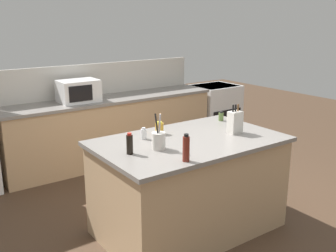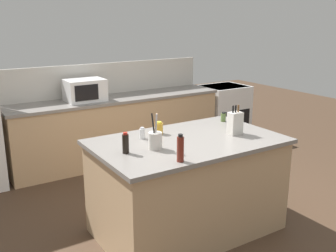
% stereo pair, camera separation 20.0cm
% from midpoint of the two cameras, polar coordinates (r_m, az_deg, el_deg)
% --- Properties ---
extents(ground_plane, '(14.00, 14.00, 0.00)m').
position_cam_midpoint_polar(ground_plane, '(4.08, 4.17, -14.67)').
color(ground_plane, '#473323').
extents(back_counter_run, '(3.16, 0.66, 0.94)m').
position_cam_midpoint_polar(back_counter_run, '(5.79, -6.29, -0.36)').
color(back_counter_run, tan).
rests_on(back_counter_run, ground_plane).
extents(wall_backsplash, '(3.12, 0.03, 0.46)m').
position_cam_midpoint_polar(wall_backsplash, '(5.92, -7.84, 6.86)').
color(wall_backsplash, beige).
rests_on(wall_backsplash, back_counter_run).
extents(kitchen_island, '(1.77, 1.09, 0.94)m').
position_cam_midpoint_polar(kitchen_island, '(3.87, 4.30, -8.62)').
color(kitchen_island, tan).
rests_on(kitchen_island, ground_plane).
extents(range_oven, '(0.76, 0.65, 0.92)m').
position_cam_midpoint_polar(range_oven, '(6.87, 8.84, 2.05)').
color(range_oven, white).
rests_on(range_oven, ground_plane).
extents(microwave, '(0.52, 0.39, 0.30)m').
position_cam_midpoint_polar(microwave, '(5.47, -10.94, 5.13)').
color(microwave, white).
rests_on(microwave, back_counter_run).
extents(knife_block, '(0.13, 0.10, 0.29)m').
position_cam_midpoint_polar(knife_block, '(3.90, 11.15, 0.43)').
color(knife_block, beige).
rests_on(knife_block, kitchen_island).
extents(utensil_crock, '(0.12, 0.12, 0.32)m').
position_cam_midpoint_polar(utensil_crock, '(3.41, -0.19, -2.05)').
color(utensil_crock, beige).
rests_on(utensil_crock, kitchen_island).
extents(spice_jar_oregano, '(0.06, 0.06, 0.10)m').
position_cam_midpoint_polar(spice_jar_oregano, '(4.37, 9.32, 1.28)').
color(spice_jar_oregano, '#567038').
rests_on(spice_jar_oregano, kitchen_island).
extents(salt_shaker, '(0.05, 0.05, 0.11)m').
position_cam_midpoint_polar(salt_shaker, '(3.71, -2.22, -1.09)').
color(salt_shaker, silver).
rests_on(salt_shaker, kitchen_island).
extents(honey_jar, '(0.08, 0.08, 0.12)m').
position_cam_midpoint_polar(honey_jar, '(3.85, 0.15, -0.32)').
color(honey_jar, gold).
rests_on(honey_jar, kitchen_island).
extents(vinegar_bottle, '(0.06, 0.06, 0.23)m').
position_cam_midpoint_polar(vinegar_bottle, '(3.11, 3.66, -3.32)').
color(vinegar_bottle, maroon).
rests_on(vinegar_bottle, kitchen_island).
extents(soy_sauce_bottle, '(0.06, 0.06, 0.18)m').
position_cam_midpoint_polar(soy_sauce_bottle, '(3.31, -4.46, -2.55)').
color(soy_sauce_bottle, black).
rests_on(soy_sauce_bottle, kitchen_island).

